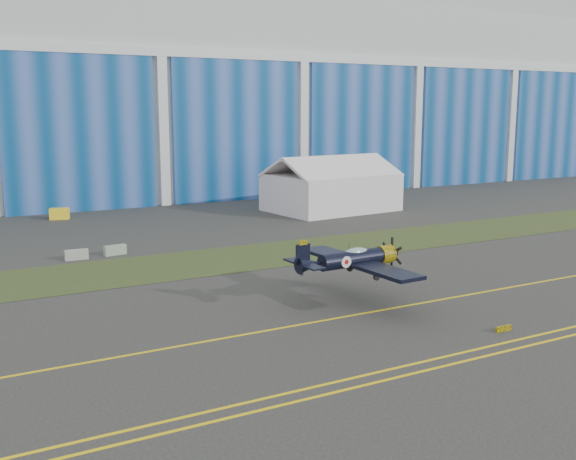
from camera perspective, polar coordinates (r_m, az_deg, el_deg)
ground at (r=42.27m, az=-16.91°, el=-8.31°), size 260.00×260.00×0.00m
grass_median at (r=55.54m, az=-20.03°, el=-4.05°), size 260.00×10.00×0.02m
taxiway_centreline at (r=37.66m, az=-15.24°, el=-10.52°), size 200.00×0.20×0.02m
edge_line_near at (r=29.24m, az=-10.50°, el=-16.58°), size 80.00×0.20×0.02m
edge_line_far at (r=30.09m, az=-11.14°, el=-15.79°), size 80.00×0.20×0.02m
guard_board_right at (r=42.64m, az=17.78°, el=-7.95°), size 1.20×0.15×0.35m
warbird at (r=46.34m, az=5.43°, el=-2.45°), size 9.88×11.75×3.37m
tent at (r=88.04m, az=3.67°, el=4.00°), size 16.60×12.86×7.24m
tug at (r=85.75m, az=-18.78°, el=1.31°), size 2.56×1.98×1.31m
gse_box at (r=105.17m, az=6.44°, el=3.47°), size 3.21×2.12×1.78m
barrier_b at (r=62.22m, az=-17.48°, el=-2.01°), size 2.02×0.69×0.90m
barrier_c at (r=63.27m, az=-14.43°, el=-1.66°), size 2.06×0.87×0.90m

